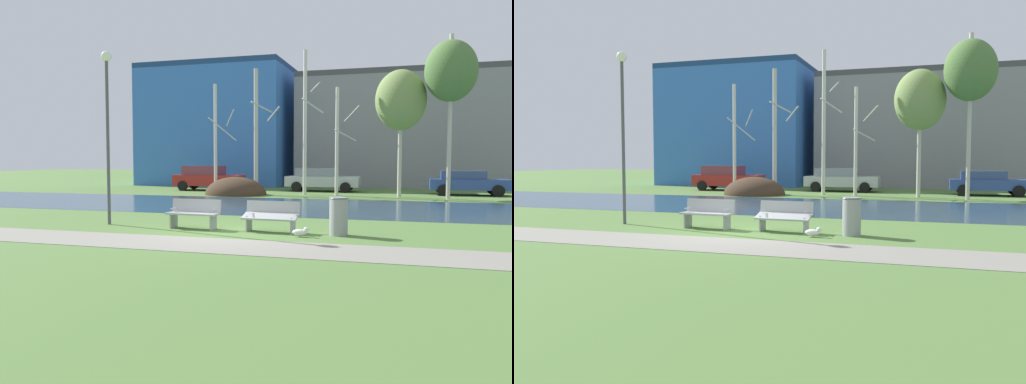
# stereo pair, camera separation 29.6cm
# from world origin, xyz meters

# --- Properties ---
(ground_plane) EXTENTS (120.00, 120.00, 0.00)m
(ground_plane) POSITION_xyz_m (0.00, 10.00, 0.00)
(ground_plane) COLOR #517538
(paved_path_strip) EXTENTS (60.00, 2.02, 0.01)m
(paved_path_strip) POSITION_xyz_m (0.00, -1.94, 0.01)
(paved_path_strip) COLOR gray
(paved_path_strip) RESTS_ON ground
(river_band) EXTENTS (80.00, 8.31, 0.01)m
(river_band) POSITION_xyz_m (0.00, 8.35, 0.00)
(river_band) COLOR #2D475B
(river_band) RESTS_ON ground
(soil_mound) EXTENTS (3.59, 3.27, 2.07)m
(soil_mound) POSITION_xyz_m (-4.61, 14.27, 0.00)
(soil_mound) COLOR #423021
(soil_mound) RESTS_ON ground
(bench_left) EXTENTS (1.63, 0.64, 0.87)m
(bench_left) POSITION_xyz_m (-1.19, 0.62, 0.47)
(bench_left) COLOR #9EA0A3
(bench_left) RESTS_ON ground
(bench_right) EXTENTS (1.63, 0.64, 0.87)m
(bench_right) POSITION_xyz_m (1.20, 0.62, 0.47)
(bench_right) COLOR #9EA0A3
(bench_right) RESTS_ON ground
(trash_bin) EXTENTS (0.53, 0.53, 1.04)m
(trash_bin) POSITION_xyz_m (3.13, 0.52, 0.54)
(trash_bin) COLOR gray
(trash_bin) RESTS_ON ground
(seagull) EXTENTS (0.48, 0.18, 0.27)m
(seagull) POSITION_xyz_m (2.19, -0.05, 0.13)
(seagull) COLOR white
(seagull) RESTS_ON ground
(streetlamp) EXTENTS (0.32, 0.32, 5.42)m
(streetlamp) POSITION_xyz_m (-4.15, 0.73, 3.61)
(streetlamp) COLOR #4C4C51
(streetlamp) RESTS_ON ground
(birch_far_left) EXTENTS (1.50, 2.62, 6.49)m
(birch_far_left) POSITION_xyz_m (-6.11, 15.06, 3.31)
(birch_far_left) COLOR beige
(birch_far_left) RESTS_ON ground
(birch_left) EXTENTS (1.61, 2.49, 7.21)m
(birch_left) POSITION_xyz_m (-3.50, 14.78, 3.67)
(birch_left) COLOR #BCB7A8
(birch_left) RESTS_ON ground
(birch_center_left) EXTENTS (1.19, 1.97, 8.22)m
(birch_center_left) POSITION_xyz_m (-0.79, 15.41, 4.17)
(birch_center_left) COLOR beige
(birch_center_left) RESTS_ON ground
(birch_center) EXTENTS (1.34, 2.31, 6.05)m
(birch_center) POSITION_xyz_m (1.08, 15.26, 3.09)
(birch_center) COLOR beige
(birch_center) RESTS_ON ground
(birch_center_right) EXTENTS (2.68, 2.68, 6.81)m
(birch_center_right) POSITION_xyz_m (4.44, 15.10, 5.18)
(birch_center_right) COLOR #BCB7A8
(birch_center_right) RESTS_ON ground
(birch_right) EXTENTS (2.57, 2.57, 8.34)m
(birch_right) POSITION_xyz_m (6.86, 14.38, 6.46)
(birch_right) COLOR #BCB7A8
(birch_right) RESTS_ON ground
(parked_van_nearest_red) EXTENTS (4.50, 2.10, 1.60)m
(parked_van_nearest_red) POSITION_xyz_m (-7.72, 17.60, 0.83)
(parked_van_nearest_red) COLOR maroon
(parked_van_nearest_red) RESTS_ON ground
(parked_sedan_second_silver) EXTENTS (4.63, 2.16, 1.47)m
(parked_sedan_second_silver) POSITION_xyz_m (-0.40, 18.77, 0.78)
(parked_sedan_second_silver) COLOR #B2B5BC
(parked_sedan_second_silver) RESTS_ON ground
(parked_hatch_third_blue) EXTENTS (4.26, 2.10, 1.38)m
(parked_hatch_third_blue) POSITION_xyz_m (8.10, 17.73, 0.74)
(parked_hatch_third_blue) COLOR #2D4793
(parked_hatch_third_blue) RESTS_ON ground
(building_blue_store) EXTENTS (11.38, 9.65, 9.36)m
(building_blue_store) POSITION_xyz_m (-9.78, 26.26, 4.68)
(building_blue_store) COLOR #3870C6
(building_blue_store) RESTS_ON ground
(building_grey_warehouse) EXTENTS (17.21, 6.46, 8.41)m
(building_grey_warehouse) POSITION_xyz_m (5.39, 26.46, 4.21)
(building_grey_warehouse) COLOR gray
(building_grey_warehouse) RESTS_ON ground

